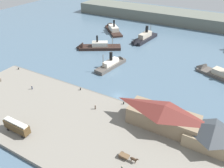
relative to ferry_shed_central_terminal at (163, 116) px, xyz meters
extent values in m
plane|color=slate|center=(-20.89, 9.33, -5.30)|extent=(320.00, 320.00, 0.00)
cube|color=gray|center=(-20.89, -12.67, -4.70)|extent=(110.00, 36.00, 1.20)
cube|color=#666159|center=(-20.89, 5.73, -4.80)|extent=(110.00, 0.80, 1.00)
cube|color=#847056|center=(0.00, 0.00, -1.29)|extent=(21.86, 8.44, 5.62)
pyramid|color=maroon|center=(0.00, 0.00, 2.75)|extent=(22.30, 8.86, 2.46)
cube|color=#998466|center=(14.65, -0.36, -2.00)|extent=(14.75, 9.79, 4.19)
pyramid|color=#33383D|center=(14.65, -0.36, 1.63)|extent=(15.05, 10.28, 3.07)
cube|color=#4C381E|center=(-37.66, -24.64, -1.85)|extent=(9.15, 2.38, 2.71)
cube|color=beige|center=(-37.66, -24.64, -0.24)|extent=(8.78, 1.66, 0.50)
cylinder|color=black|center=(-34.45, -23.46, -3.65)|extent=(0.90, 0.18, 0.90)
cylinder|color=black|center=(-34.45, -25.83, -3.65)|extent=(0.90, 0.18, 0.90)
cylinder|color=black|center=(-40.86, -23.46, -3.65)|extent=(0.90, 0.18, 0.90)
cylinder|color=black|center=(-40.86, -25.83, -3.65)|extent=(0.90, 0.18, 0.90)
cube|color=brown|center=(-4.71, -17.25, -3.25)|extent=(2.70, 1.54, 0.50)
cylinder|color=#4C3828|center=(-5.52, -16.48, -3.50)|extent=(1.20, 0.10, 1.20)
cylinder|color=#4C3828|center=(-5.52, -18.02, -3.50)|extent=(1.20, 0.10, 1.20)
ellipsoid|color=#473323|center=(-1.96, -17.25, -3.00)|extent=(2.00, 0.70, 0.90)
ellipsoid|color=#473323|center=(-0.86, -17.25, -2.45)|extent=(0.70, 0.32, 0.44)
cylinder|color=#473323|center=(-1.36, -17.05, -3.60)|extent=(0.16, 0.16, 1.00)
cylinder|color=#473323|center=(-1.36, -17.45, -3.60)|extent=(0.16, 0.16, 1.00)
cylinder|color=#473323|center=(-2.56, -17.05, -3.60)|extent=(0.16, 0.16, 1.00)
cylinder|color=#473323|center=(-2.56, -17.45, -3.60)|extent=(0.16, 0.16, 1.00)
cylinder|color=#4C3D33|center=(-23.25, -3.25, -3.36)|extent=(0.44, 0.44, 1.49)
sphere|color=#CCA889|center=(-23.25, -3.25, -2.48)|extent=(0.27, 0.27, 0.27)
cylinder|color=#6B5B4C|center=(-68.60, -7.25, -3.35)|extent=(0.44, 0.44, 1.50)
sphere|color=#CCA889|center=(-68.60, -7.25, -2.46)|extent=(0.27, 0.27, 0.27)
sphere|color=#CCA889|center=(-3.37, -21.16, -2.49)|extent=(0.27, 0.27, 0.27)
cylinder|color=#33384C|center=(-52.41, -5.02, -3.38)|extent=(0.42, 0.42, 1.45)
sphere|color=#CCA889|center=(-52.41, -5.02, -2.52)|extent=(0.26, 0.26, 0.26)
cylinder|color=black|center=(-35.18, 4.07, -3.65)|extent=(0.44, 0.44, 0.90)
cylinder|color=black|center=(-70.73, 3.96, -3.65)|extent=(0.44, 0.44, 0.90)
cylinder|color=black|center=(-15.90, 4.28, -3.65)|extent=(0.44, 0.44, 0.90)
cube|color=#514C47|center=(-35.54, 29.06, -4.42)|extent=(7.68, 19.07, 1.76)
cone|color=#514C47|center=(-34.03, 38.21, -4.42)|extent=(4.74, 3.99, 4.25)
cube|color=silver|center=(-35.54, 29.06, -2.51)|extent=(4.41, 9.58, 2.06)
cylinder|color=black|center=(-35.53, 29.16, 0.50)|extent=(1.52, 1.52, 3.97)
cylinder|color=brown|center=(-36.45, 23.57, -0.07)|extent=(0.24, 0.24, 6.95)
cube|color=black|center=(-60.14, 75.40, -4.66)|extent=(20.92, 21.29, 1.28)
cone|color=black|center=(-68.31, 83.82, -4.66)|extent=(7.06, 7.03, 5.74)
cube|color=beige|center=(-60.14, 75.40, -2.62)|extent=(10.95, 11.08, 2.81)
cylinder|color=black|center=(-59.19, 74.42, 0.99)|extent=(1.16, 1.16, 4.40)
cube|color=black|center=(-35.40, 71.39, -4.34)|extent=(8.78, 22.56, 1.91)
cone|color=black|center=(-36.82, 60.50, -4.34)|extent=(5.86, 4.62, 5.39)
cube|color=#B2A893|center=(-35.40, 71.39, -1.95)|extent=(4.83, 11.33, 2.88)
cylinder|color=black|center=(-35.21, 72.88, 1.42)|extent=(1.76, 1.76, 3.86)
cylinder|color=brown|center=(-34.55, 77.92, -0.27)|extent=(0.24, 0.24, 6.25)
cube|color=#514C47|center=(13.32, 44.61, -4.70)|extent=(24.50, 14.38, 1.21)
cone|color=#514C47|center=(2.21, 48.80, -4.70)|extent=(6.04, 6.91, 5.77)
cube|color=black|center=(-52.41, 45.94, -4.50)|extent=(23.63, 17.81, 1.60)
cone|color=black|center=(-62.51, 39.91, -4.50)|extent=(6.72, 7.33, 6.01)
cube|color=beige|center=(-52.41, 45.94, -2.44)|extent=(9.73, 8.20, 2.52)
cylinder|color=black|center=(-53.66, 45.19, 0.65)|extent=(1.04, 1.04, 3.67)
cylinder|color=brown|center=(-46.35, 49.56, -1.00)|extent=(0.24, 0.24, 5.40)
cube|color=#60665B|center=(-20.89, 119.33, -1.30)|extent=(180.00, 24.00, 8.00)
camera|label=1|loc=(12.76, -54.57, 44.94)|focal=35.86mm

